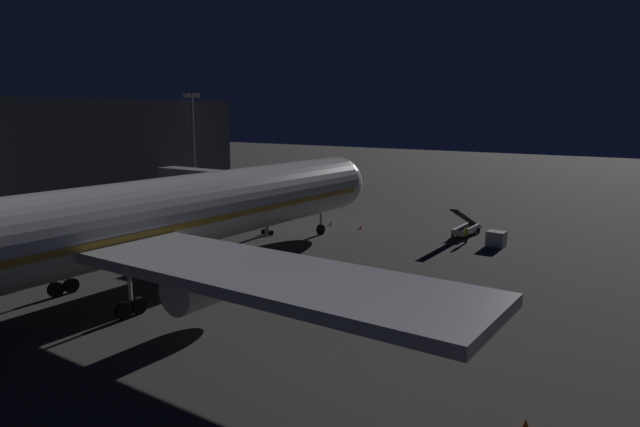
% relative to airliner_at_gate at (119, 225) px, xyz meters
% --- Properties ---
extents(ground_plane, '(320.00, 320.00, 0.00)m').
position_rel_airliner_at_gate_xyz_m(ground_plane, '(0.00, -11.64, -5.67)').
color(ground_plane, '#383533').
extents(airliner_at_gate, '(59.03, 68.16, 20.27)m').
position_rel_airliner_at_gate_xyz_m(airliner_at_gate, '(0.00, 0.00, 0.00)').
color(airliner_at_gate, silver).
rests_on(airliner_at_gate, ground_plane).
extents(jet_bridge, '(19.98, 3.40, 7.31)m').
position_rel_airliner_at_gate_xyz_m(jet_bridge, '(10.86, -23.64, 0.10)').
color(jet_bridge, '#9E9E99').
rests_on(jet_bridge, ground_plane).
extents(apron_floodlight_mast, '(2.90, 0.50, 16.84)m').
position_rel_airliner_at_gate_xyz_m(apron_floodlight_mast, '(25.50, -31.53, 4.17)').
color(apron_floodlight_mast, '#59595E').
rests_on(apron_floodlight_mast, ground_plane).
extents(belt_loader, '(1.96, 8.58, 3.69)m').
position_rel_airliner_at_gate_xyz_m(belt_loader, '(-14.19, -36.58, -4.82)').
color(belt_loader, silver).
rests_on(belt_loader, ground_plane).
extents(baggage_container_mid_row, '(1.88, 1.55, 1.59)m').
position_rel_airliner_at_gate_xyz_m(baggage_container_mid_row, '(-18.74, -33.33, -4.87)').
color(baggage_container_mid_row, '#B7BABF').
rests_on(baggage_container_mid_row, ground_plane).
extents(ground_crew_by_tug, '(0.40, 0.40, 1.91)m').
position_rel_airliner_at_gate_xyz_m(ground_crew_by_tug, '(-15.60, -32.79, -4.62)').
color(ground_crew_by_tug, black).
rests_on(ground_crew_by_tug, ground_plane).
extents(traffic_cone_nose_port, '(0.36, 0.36, 0.55)m').
position_rel_airliner_at_gate_xyz_m(traffic_cone_nose_port, '(-2.20, -32.78, -5.39)').
color(traffic_cone_nose_port, orange).
rests_on(traffic_cone_nose_port, ground_plane).
extents(traffic_cone_nose_starboard, '(0.36, 0.36, 0.55)m').
position_rel_airliner_at_gate_xyz_m(traffic_cone_nose_starboard, '(2.20, -32.78, -5.39)').
color(traffic_cone_nose_starboard, orange).
rests_on(traffic_cone_nose_starboard, ground_plane).
extents(traffic_cone_wingtip_svc_side, '(0.36, 0.36, 0.55)m').
position_rel_airliner_at_gate_xyz_m(traffic_cone_wingtip_svc_side, '(-31.01, 1.41, -5.39)').
color(traffic_cone_wingtip_svc_side, orange).
rests_on(traffic_cone_wingtip_svc_side, ground_plane).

